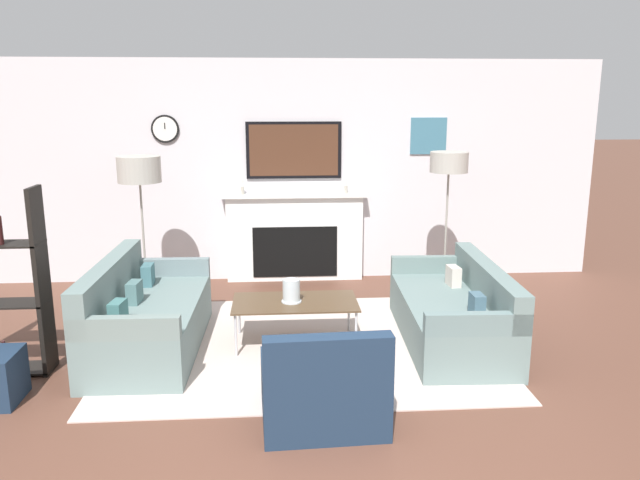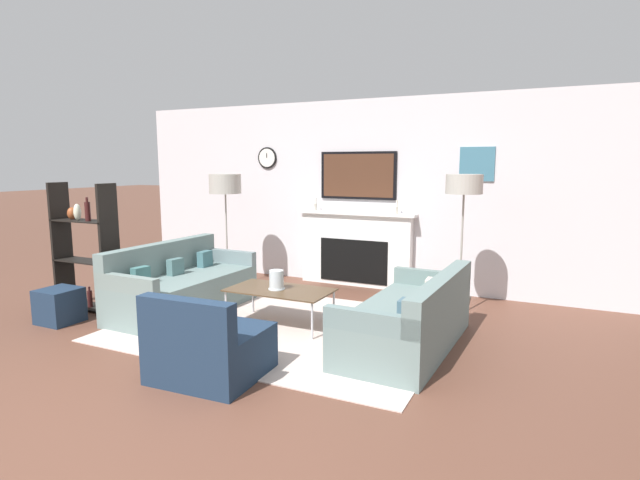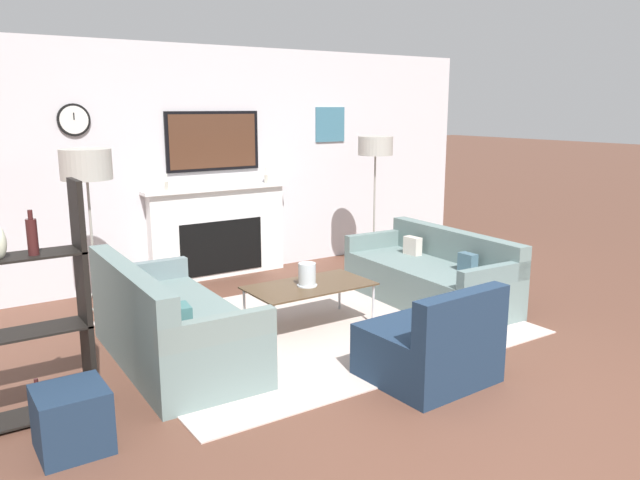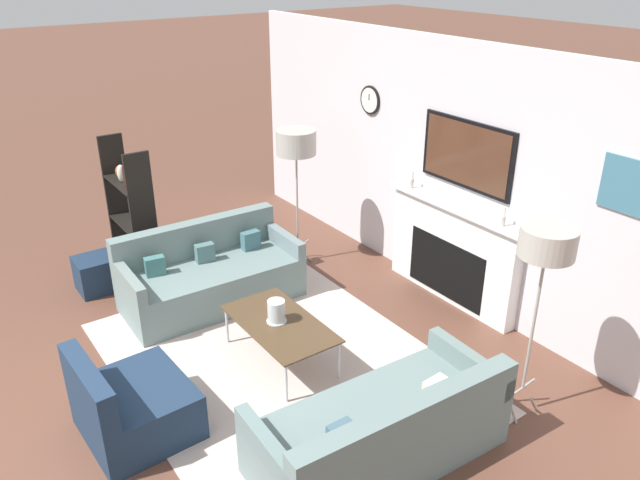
{
  "view_description": "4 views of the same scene",
  "coord_description": "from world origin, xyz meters",
  "px_view_note": "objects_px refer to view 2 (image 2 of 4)",
  "views": [
    {
      "loc": [
        -0.23,
        -3.17,
        2.24
      ],
      "look_at": [
        0.19,
        2.69,
        0.9
      ],
      "focal_mm": 35.0,
      "sensor_mm": 36.0,
      "label": 1
    },
    {
      "loc": [
        2.64,
        -2.36,
        1.78
      ],
      "look_at": [
        0.25,
        2.66,
        0.93
      ],
      "focal_mm": 28.0,
      "sensor_mm": 36.0,
      "label": 2
    },
    {
      "loc": [
        -3.03,
        -2.33,
        2.02
      ],
      "look_at": [
        0.2,
        2.52,
        0.76
      ],
      "focal_mm": 35.0,
      "sensor_mm": 36.0,
      "label": 3
    },
    {
      "loc": [
        4.05,
        -0.15,
        3.48
      ],
      "look_at": [
        -0.32,
        2.91,
        0.97
      ],
      "focal_mm": 35.0,
      "sensor_mm": 36.0,
      "label": 4
    }
  ],
  "objects_px": {
    "couch_right": "(410,321)",
    "coffee_table": "(280,291)",
    "couch_left": "(181,288)",
    "ottoman": "(60,306)",
    "floor_lamp_right": "(464,186)",
    "shelf_unit": "(84,250)",
    "armchair": "(209,348)",
    "floor_lamp_left": "(225,185)",
    "hurricane_candle": "(276,281)"
  },
  "relations": [
    {
      "from": "couch_right",
      "to": "coffee_table",
      "type": "relative_size",
      "value": 1.68
    },
    {
      "from": "couch_left",
      "to": "ottoman",
      "type": "xyz_separation_m",
      "value": [
        -0.96,
        -0.94,
        -0.1
      ]
    },
    {
      "from": "ottoman",
      "to": "coffee_table",
      "type": "bearing_deg",
      "value": 23.01
    },
    {
      "from": "couch_right",
      "to": "floor_lamp_right",
      "type": "height_order",
      "value": "floor_lamp_right"
    },
    {
      "from": "ottoman",
      "to": "shelf_unit",
      "type": "bearing_deg",
      "value": 110.58
    },
    {
      "from": "couch_left",
      "to": "armchair",
      "type": "bearing_deg",
      "value": -43.05
    },
    {
      "from": "floor_lamp_left",
      "to": "floor_lamp_right",
      "type": "bearing_deg",
      "value": 0.0
    },
    {
      "from": "shelf_unit",
      "to": "armchair",
      "type": "bearing_deg",
      "value": -20.61
    },
    {
      "from": "floor_lamp_right",
      "to": "shelf_unit",
      "type": "bearing_deg",
      "value": -158.36
    },
    {
      "from": "coffee_table",
      "to": "floor_lamp_left",
      "type": "height_order",
      "value": "floor_lamp_left"
    },
    {
      "from": "floor_lamp_right",
      "to": "shelf_unit",
      "type": "relative_size",
      "value": 1.07
    },
    {
      "from": "coffee_table",
      "to": "floor_lamp_left",
      "type": "xyz_separation_m",
      "value": [
        -1.6,
        1.24,
        1.1
      ]
    },
    {
      "from": "couch_right",
      "to": "floor_lamp_left",
      "type": "distance_m",
      "value": 3.56
    },
    {
      "from": "couch_left",
      "to": "floor_lamp_right",
      "type": "relative_size",
      "value": 1.11
    },
    {
      "from": "floor_lamp_left",
      "to": "shelf_unit",
      "type": "xyz_separation_m",
      "value": [
        -0.91,
        -1.68,
        -0.75
      ]
    },
    {
      "from": "armchair",
      "to": "floor_lamp_right",
      "type": "height_order",
      "value": "floor_lamp_right"
    },
    {
      "from": "couch_left",
      "to": "couch_right",
      "type": "xyz_separation_m",
      "value": [
        2.84,
        -0.0,
        -0.03
      ]
    },
    {
      "from": "couch_left",
      "to": "coffee_table",
      "type": "relative_size",
      "value": 1.63
    },
    {
      "from": "coffee_table",
      "to": "floor_lamp_left",
      "type": "bearing_deg",
      "value": 142.27
    },
    {
      "from": "floor_lamp_right",
      "to": "ottoman",
      "type": "distance_m",
      "value": 4.8
    },
    {
      "from": "couch_left",
      "to": "hurricane_candle",
      "type": "bearing_deg",
      "value": 1.38
    },
    {
      "from": "coffee_table",
      "to": "ottoman",
      "type": "relative_size",
      "value": 2.83
    },
    {
      "from": "shelf_unit",
      "to": "floor_lamp_right",
      "type": "bearing_deg",
      "value": 21.64
    },
    {
      "from": "couch_right",
      "to": "floor_lamp_right",
      "type": "relative_size",
      "value": 1.15
    },
    {
      "from": "shelf_unit",
      "to": "couch_left",
      "type": "bearing_deg",
      "value": 19.19
    },
    {
      "from": "hurricane_candle",
      "to": "couch_left",
      "type": "bearing_deg",
      "value": -178.62
    },
    {
      "from": "coffee_table",
      "to": "floor_lamp_right",
      "type": "xyz_separation_m",
      "value": [
        1.73,
        1.24,
        1.14
      ]
    },
    {
      "from": "armchair",
      "to": "ottoman",
      "type": "bearing_deg",
      "value": 169.27
    },
    {
      "from": "couch_right",
      "to": "shelf_unit",
      "type": "xyz_separation_m",
      "value": [
        -4.0,
        -0.4,
        0.47
      ]
    },
    {
      "from": "couch_left",
      "to": "hurricane_candle",
      "type": "xyz_separation_m",
      "value": [
        1.32,
        0.03,
        0.21
      ]
    },
    {
      "from": "couch_left",
      "to": "shelf_unit",
      "type": "xyz_separation_m",
      "value": [
        -1.16,
        -0.4,
        0.44
      ]
    },
    {
      "from": "armchair",
      "to": "couch_right",
      "type": "bearing_deg",
      "value": 46.29
    },
    {
      "from": "armchair",
      "to": "hurricane_candle",
      "type": "relative_size",
      "value": 4.13
    },
    {
      "from": "floor_lamp_left",
      "to": "hurricane_candle",
      "type": "bearing_deg",
      "value": -38.59
    },
    {
      "from": "coffee_table",
      "to": "floor_lamp_right",
      "type": "height_order",
      "value": "floor_lamp_right"
    },
    {
      "from": "armchair",
      "to": "coffee_table",
      "type": "xyz_separation_m",
      "value": [
        -0.15,
        1.45,
        0.14
      ]
    },
    {
      "from": "armchair",
      "to": "floor_lamp_right",
      "type": "bearing_deg",
      "value": 59.41
    },
    {
      "from": "floor_lamp_right",
      "to": "couch_right",
      "type": "bearing_deg",
      "value": -100.97
    },
    {
      "from": "couch_left",
      "to": "floor_lamp_left",
      "type": "distance_m",
      "value": 1.77
    },
    {
      "from": "couch_left",
      "to": "couch_right",
      "type": "relative_size",
      "value": 0.97
    },
    {
      "from": "couch_right",
      "to": "floor_lamp_right",
      "type": "xyz_separation_m",
      "value": [
        0.25,
        1.28,
        1.26
      ]
    },
    {
      "from": "couch_left",
      "to": "ottoman",
      "type": "bearing_deg",
      "value": -135.6
    },
    {
      "from": "coffee_table",
      "to": "couch_right",
      "type": "bearing_deg",
      "value": -1.82
    },
    {
      "from": "couch_right",
      "to": "coffee_table",
      "type": "distance_m",
      "value": 1.49
    },
    {
      "from": "couch_left",
      "to": "floor_lamp_right",
      "type": "height_order",
      "value": "floor_lamp_right"
    },
    {
      "from": "couch_right",
      "to": "armchair",
      "type": "xyz_separation_m",
      "value": [
        -1.34,
        -1.4,
        -0.01
      ]
    },
    {
      "from": "coffee_table",
      "to": "floor_lamp_right",
      "type": "bearing_deg",
      "value": 35.51
    },
    {
      "from": "coffee_table",
      "to": "floor_lamp_right",
      "type": "relative_size",
      "value": 0.68
    },
    {
      "from": "couch_right",
      "to": "hurricane_candle",
      "type": "height_order",
      "value": "couch_right"
    },
    {
      "from": "armchair",
      "to": "shelf_unit",
      "type": "distance_m",
      "value": 2.88
    }
  ]
}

